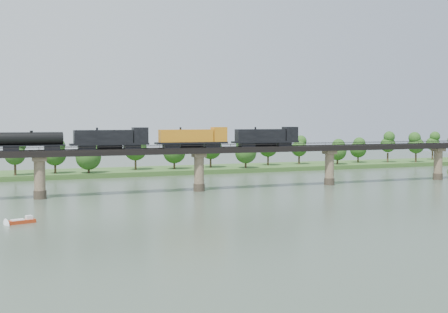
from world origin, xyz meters
name	(u,v)px	position (x,y,z in m)	size (l,w,h in m)	color
ground	(245,207)	(0.00, 0.00, 0.00)	(400.00, 400.00, 0.00)	#374638
far_bank	(148,171)	(0.00, 85.00, 0.80)	(300.00, 24.00, 1.60)	#2F5421
bridge	(199,171)	(0.00, 30.00, 5.46)	(236.00, 30.00, 11.50)	#473A2D
bridge_superstructure	(199,147)	(0.00, 30.00, 11.79)	(220.00, 4.90, 0.75)	black
far_treeline	(128,150)	(-8.21, 80.52, 8.83)	(289.06, 17.54, 13.60)	#382619
freight_train	(166,138)	(-8.94, 30.00, 14.07)	(78.29, 3.05, 5.39)	black
motorboat	(22,221)	(-45.08, -2.67, 0.44)	(4.90, 2.92, 1.29)	#A93213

